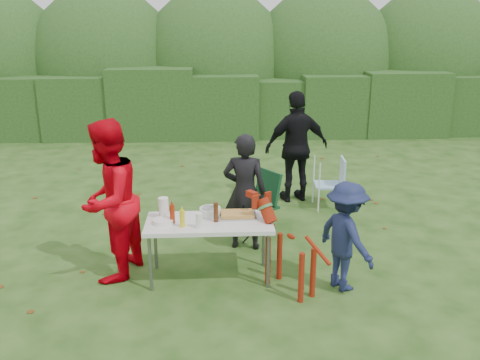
{
  "coord_description": "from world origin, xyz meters",
  "views": [
    {
      "loc": [
        -0.09,
        -5.77,
        3.0
      ],
      "look_at": [
        0.25,
        0.61,
        1.0
      ],
      "focal_mm": 38.0,
      "sensor_mm": 36.0,
      "label": 1
    }
  ],
  "objects_px": {
    "lawn_chair": "(329,183)",
    "dog": "(290,249)",
    "ketchup_bottle": "(172,214)",
    "mustard_bottle": "(182,219)",
    "paper_towel_roll": "(164,208)",
    "person_cook": "(245,192)",
    "child": "(346,236)",
    "folding_table": "(209,225)",
    "person_red_jacket": "(108,201)",
    "person_black_puffy": "(297,147)",
    "beer_bottle": "(216,212)",
    "camping_chair": "(257,203)"
  },
  "relations": [
    {
      "from": "person_red_jacket",
      "to": "ketchup_bottle",
      "type": "relative_size",
      "value": 8.84
    },
    {
      "from": "folding_table",
      "to": "ketchup_bottle",
      "type": "relative_size",
      "value": 6.82
    },
    {
      "from": "dog",
      "to": "lawn_chair",
      "type": "relative_size",
      "value": 1.26
    },
    {
      "from": "person_red_jacket",
      "to": "dog",
      "type": "height_order",
      "value": "person_red_jacket"
    },
    {
      "from": "beer_bottle",
      "to": "child",
      "type": "bearing_deg",
      "value": -11.58
    },
    {
      "from": "lawn_chair",
      "to": "dog",
      "type": "bearing_deg",
      "value": 73.59
    },
    {
      "from": "child",
      "to": "dog",
      "type": "height_order",
      "value": "child"
    },
    {
      "from": "person_cook",
      "to": "camping_chair",
      "type": "height_order",
      "value": "person_cook"
    },
    {
      "from": "camping_chair",
      "to": "ketchup_bottle",
      "type": "bearing_deg",
      "value": 17.76
    },
    {
      "from": "person_cook",
      "to": "mustard_bottle",
      "type": "xyz_separation_m",
      "value": [
        -0.78,
        -1.02,
        0.04
      ]
    },
    {
      "from": "person_red_jacket",
      "to": "camping_chair",
      "type": "distance_m",
      "value": 2.31
    },
    {
      "from": "mustard_bottle",
      "to": "person_cook",
      "type": "bearing_deg",
      "value": 52.48
    },
    {
      "from": "mustard_bottle",
      "to": "beer_bottle",
      "type": "relative_size",
      "value": 0.83
    },
    {
      "from": "mustard_bottle",
      "to": "camping_chair",
      "type": "bearing_deg",
      "value": 57.03
    },
    {
      "from": "lawn_chair",
      "to": "paper_towel_roll",
      "type": "xyz_separation_m",
      "value": [
        -2.52,
        -2.25,
        0.44
      ]
    },
    {
      "from": "ketchup_bottle",
      "to": "mustard_bottle",
      "type": "bearing_deg",
      "value": -45.42
    },
    {
      "from": "dog",
      "to": "paper_towel_roll",
      "type": "bearing_deg",
      "value": 35.57
    },
    {
      "from": "mustard_bottle",
      "to": "paper_towel_roll",
      "type": "distance_m",
      "value": 0.36
    },
    {
      "from": "dog",
      "to": "paper_towel_roll",
      "type": "distance_m",
      "value": 1.58
    },
    {
      "from": "person_cook",
      "to": "person_red_jacket",
      "type": "bearing_deg",
      "value": 34.86
    },
    {
      "from": "child",
      "to": "mustard_bottle",
      "type": "bearing_deg",
      "value": 57.94
    },
    {
      "from": "folding_table",
      "to": "ketchup_bottle",
      "type": "distance_m",
      "value": 0.46
    },
    {
      "from": "person_cook",
      "to": "person_black_puffy",
      "type": "xyz_separation_m",
      "value": [
        1.01,
        1.9,
        0.15
      ]
    },
    {
      "from": "person_cook",
      "to": "person_red_jacket",
      "type": "height_order",
      "value": "person_red_jacket"
    },
    {
      "from": "child",
      "to": "dog",
      "type": "distance_m",
      "value": 0.65
    },
    {
      "from": "person_cook",
      "to": "lawn_chair",
      "type": "relative_size",
      "value": 1.88
    },
    {
      "from": "paper_towel_roll",
      "to": "person_cook",
      "type": "bearing_deg",
      "value": 36.2
    },
    {
      "from": "folding_table",
      "to": "person_black_puffy",
      "type": "bearing_deg",
      "value": 61.75
    },
    {
      "from": "camping_chair",
      "to": "paper_towel_roll",
      "type": "bearing_deg",
      "value": 11.87
    },
    {
      "from": "folding_table",
      "to": "ketchup_bottle",
      "type": "bearing_deg",
      "value": -176.07
    },
    {
      "from": "dog",
      "to": "ketchup_bottle",
      "type": "height_order",
      "value": "dog"
    },
    {
      "from": "lawn_chair",
      "to": "mustard_bottle",
      "type": "height_order",
      "value": "mustard_bottle"
    },
    {
      "from": "mustard_bottle",
      "to": "lawn_chair",
      "type": "bearing_deg",
      "value": 47.85
    },
    {
      "from": "folding_table",
      "to": "person_cook",
      "type": "distance_m",
      "value": 0.99
    },
    {
      "from": "dog",
      "to": "beer_bottle",
      "type": "distance_m",
      "value": 0.97
    },
    {
      "from": "child",
      "to": "paper_towel_roll",
      "type": "xyz_separation_m",
      "value": [
        -2.1,
        0.44,
        0.22
      ]
    },
    {
      "from": "lawn_chair",
      "to": "person_cook",
      "type": "bearing_deg",
      "value": 49.88
    },
    {
      "from": "dog",
      "to": "camping_chair",
      "type": "xyz_separation_m",
      "value": [
        -0.24,
        1.72,
        -0.06
      ]
    },
    {
      "from": "paper_towel_roll",
      "to": "camping_chair",
      "type": "bearing_deg",
      "value": 45.65
    },
    {
      "from": "child",
      "to": "ketchup_bottle",
      "type": "distance_m",
      "value": 2.02
    },
    {
      "from": "person_red_jacket",
      "to": "person_black_puffy",
      "type": "height_order",
      "value": "person_red_jacket"
    },
    {
      "from": "folding_table",
      "to": "person_red_jacket",
      "type": "xyz_separation_m",
      "value": [
        -1.19,
        0.12,
        0.29
      ]
    },
    {
      "from": "dog",
      "to": "ketchup_bottle",
      "type": "xyz_separation_m",
      "value": [
        -1.35,
        0.32,
        0.34
      ]
    },
    {
      "from": "mustard_bottle",
      "to": "ketchup_bottle",
      "type": "distance_m",
      "value": 0.18
    },
    {
      "from": "person_cook",
      "to": "child",
      "type": "bearing_deg",
      "value": 143.28
    },
    {
      "from": "person_black_puffy",
      "to": "folding_table",
      "type": "bearing_deg",
      "value": 49.14
    },
    {
      "from": "person_red_jacket",
      "to": "camping_chair",
      "type": "relative_size",
      "value": 2.12
    },
    {
      "from": "ketchup_bottle",
      "to": "beer_bottle",
      "type": "xyz_separation_m",
      "value": [
        0.51,
        0.01,
        0.01
      ]
    },
    {
      "from": "child",
      "to": "ketchup_bottle",
      "type": "xyz_separation_m",
      "value": [
        -1.99,
        0.29,
        0.2
      ]
    },
    {
      "from": "folding_table",
      "to": "beer_bottle",
      "type": "xyz_separation_m",
      "value": [
        0.08,
        -0.02,
        0.17
      ]
    }
  ]
}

